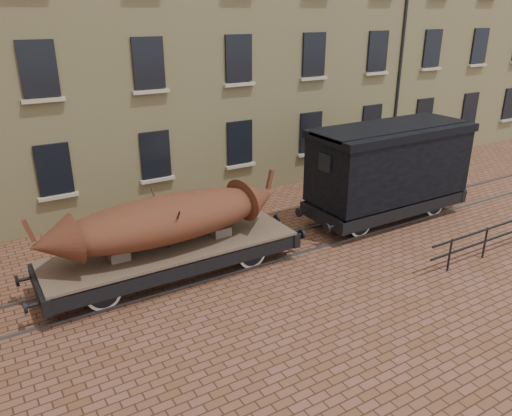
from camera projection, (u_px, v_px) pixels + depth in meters
ground at (288, 245)px, 16.11m from camera, size 90.00×90.00×0.00m
warehouse_cream at (223, 12)px, 22.94m from camera, size 40.00×10.19×14.00m
rail_track at (288, 244)px, 16.10m from camera, size 30.00×1.52×0.06m
flatcar_wagon at (173, 252)px, 13.95m from camera, size 7.96×2.16×1.20m
iron_boat at (166, 219)px, 13.51m from camera, size 7.09×2.19×1.67m
goods_van at (389, 162)px, 17.34m from camera, size 6.62×2.41×3.42m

